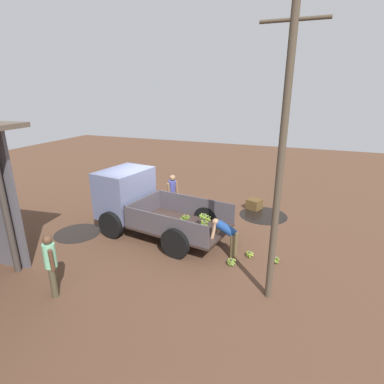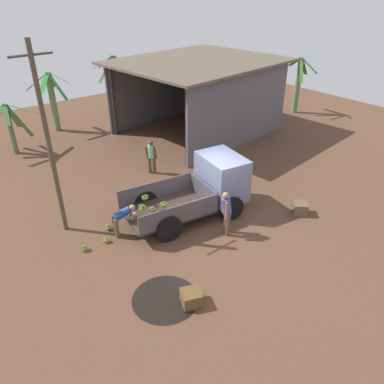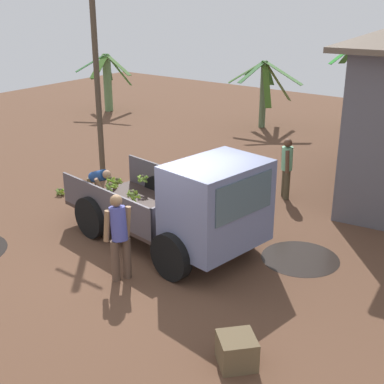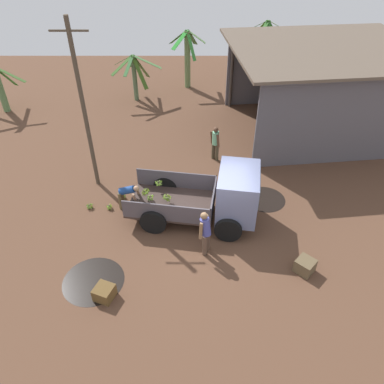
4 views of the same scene
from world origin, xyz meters
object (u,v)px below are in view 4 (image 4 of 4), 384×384
(person_worker_loading, at_px, (127,194))
(person_bystander_near_shed, at_px, (215,142))
(cargo_truck, at_px, (223,196))
(banana_bunch_on_ground_2, at_px, (109,207))
(wooden_crate_0, at_px, (104,293))
(banana_bunch_on_ground_0, at_px, (90,206))
(wooden_crate_1, at_px, (305,266))
(banana_bunch_on_ground_1, at_px, (123,196))
(utility_pole, at_px, (84,109))
(person_foreground_visitor, at_px, (205,231))

(person_worker_loading, distance_m, person_bystander_near_shed, 4.66)
(cargo_truck, bearing_deg, banana_bunch_on_ground_2, -178.98)
(cargo_truck, relative_size, wooden_crate_0, 8.99)
(person_bystander_near_shed, xyz_separation_m, banana_bunch_on_ground_0, (-4.74, -3.29, -0.76))
(banana_bunch_on_ground_2, height_order, wooden_crate_1, wooden_crate_1)
(cargo_truck, distance_m, banana_bunch_on_ground_1, 3.96)
(person_bystander_near_shed, relative_size, banana_bunch_on_ground_1, 5.94)
(person_worker_loading, relative_size, banana_bunch_on_ground_2, 4.45)
(cargo_truck, relative_size, utility_pole, 0.74)
(person_foreground_visitor, bearing_deg, banana_bunch_on_ground_1, -15.89)
(person_foreground_visitor, height_order, person_bystander_near_shed, person_foreground_visitor)
(cargo_truck, distance_m, person_bystander_near_shed, 3.89)
(wooden_crate_1, bearing_deg, person_worker_loading, 152.76)
(cargo_truck, bearing_deg, wooden_crate_1, -35.92)
(person_foreground_visitor, xyz_separation_m, banana_bunch_on_ground_0, (-4.17, 2.13, -0.80))
(banana_bunch_on_ground_0, xyz_separation_m, banana_bunch_on_ground_1, (1.14, 0.55, 0.01))
(utility_pole, xyz_separation_m, wooden_crate_0, (1.28, -5.44, -3.03))
(banana_bunch_on_ground_1, bearing_deg, banana_bunch_on_ground_0, -154.06)
(wooden_crate_0, bearing_deg, banana_bunch_on_ground_0, 108.08)
(person_foreground_visitor, xyz_separation_m, wooden_crate_0, (-2.90, -1.76, -0.70))
(wooden_crate_0, bearing_deg, utility_pole, 103.20)
(utility_pole, height_order, banana_bunch_on_ground_1, utility_pole)
(cargo_truck, distance_m, utility_pole, 5.70)
(utility_pole, relative_size, wooden_crate_0, 12.12)
(banana_bunch_on_ground_2, xyz_separation_m, wooden_crate_1, (6.45, -2.90, 0.12))
(banana_bunch_on_ground_1, bearing_deg, wooden_crate_1, -29.97)
(banana_bunch_on_ground_1, xyz_separation_m, banana_bunch_on_ground_2, (-0.41, -0.59, -0.00))
(person_foreground_visitor, height_order, wooden_crate_0, person_foreground_visitor)
(banana_bunch_on_ground_0, xyz_separation_m, wooden_crate_0, (1.27, -3.89, 0.10))
(banana_bunch_on_ground_0, height_order, wooden_crate_1, wooden_crate_1)
(banana_bunch_on_ground_0, relative_size, wooden_crate_0, 0.49)
(utility_pole, bearing_deg, cargo_truck, -23.94)
(person_worker_loading, distance_m, banana_bunch_on_ground_1, 0.81)
(banana_bunch_on_ground_2, bearing_deg, banana_bunch_on_ground_1, 55.51)
(wooden_crate_1, bearing_deg, cargo_truck, 135.34)
(cargo_truck, distance_m, person_foreground_visitor, 1.68)
(cargo_truck, relative_size, person_worker_loading, 4.40)
(banana_bunch_on_ground_0, bearing_deg, cargo_truck, -6.99)
(utility_pole, bearing_deg, person_bystander_near_shed, 20.18)
(utility_pole, relative_size, person_worker_loading, 5.93)
(person_bystander_near_shed, distance_m, wooden_crate_0, 8.01)
(cargo_truck, height_order, person_foreground_visitor, cargo_truck)
(utility_pole, distance_m, banana_bunch_on_ground_2, 3.58)
(person_worker_loading, xyz_separation_m, wooden_crate_0, (-0.16, -3.92, -0.46))
(person_bystander_near_shed, relative_size, banana_bunch_on_ground_2, 6.56)
(banana_bunch_on_ground_1, relative_size, banana_bunch_on_ground_2, 1.10)
(utility_pole, bearing_deg, banana_bunch_on_ground_2, -65.09)
(banana_bunch_on_ground_0, height_order, banana_bunch_on_ground_2, banana_bunch_on_ground_0)
(banana_bunch_on_ground_0, distance_m, wooden_crate_1, 7.76)
(banana_bunch_on_ground_1, height_order, wooden_crate_0, wooden_crate_0)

